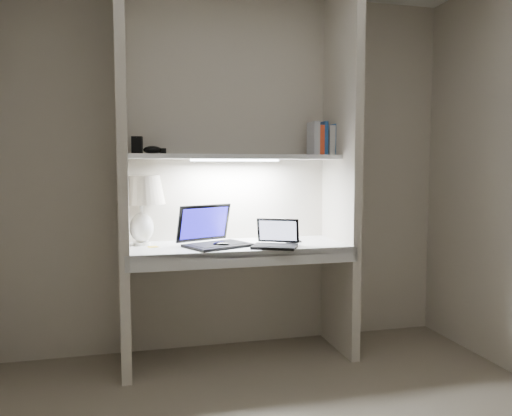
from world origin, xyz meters
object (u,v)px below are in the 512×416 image
object	(u,v)px
table_lamp	(141,198)
laptop_main	(213,237)
laptop_netbook	(276,241)
speaker	(279,230)
book_row	(325,140)

from	to	relation	value
table_lamp	laptop_main	xyz separation A→B (m)	(0.45, -0.14, -0.25)
table_lamp	laptop_netbook	xyz separation A→B (m)	(0.83, -0.29, -0.27)
table_lamp	laptop_netbook	distance (m)	0.92
speaker	book_row	world-z (taller)	book_row
laptop_netbook	book_row	world-z (taller)	book_row
laptop_main	laptop_netbook	distance (m)	0.41
laptop_netbook	book_row	bearing A→B (deg)	58.52
laptop_main	table_lamp	bearing A→B (deg)	138.03
table_lamp	speaker	bearing A→B (deg)	-1.73
table_lamp	speaker	xyz separation A→B (m)	(0.93, -0.03, -0.23)
laptop_main	laptop_netbook	size ratio (longest dim) A/B	1.41
table_lamp	speaker	distance (m)	0.96
laptop_main	speaker	world-z (taller)	laptop_main
laptop_netbook	table_lamp	bearing A→B (deg)	-172.58
book_row	laptop_main	bearing A→B (deg)	-172.15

